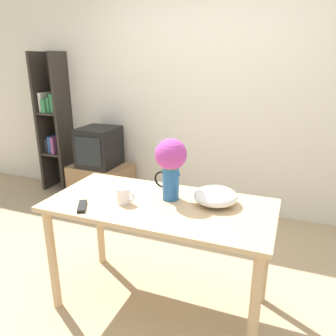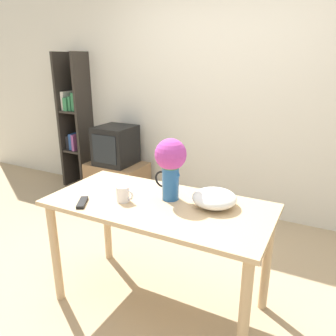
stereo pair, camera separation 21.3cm
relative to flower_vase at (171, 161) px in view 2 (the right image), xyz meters
name	(u,v)px [view 2 (the right image)]	position (x,y,z in m)	size (l,w,h in m)	color
ground_plane	(151,289)	(-0.16, 0.00, -1.05)	(12.00, 12.00, 0.00)	tan
wall_back	(228,96)	(-0.16, 1.66, 0.25)	(8.00, 0.05, 2.60)	silver
table	(159,219)	(-0.04, -0.10, -0.38)	(1.46, 0.71, 0.79)	tan
flower_vase	(171,161)	(0.00, 0.00, 0.00)	(0.22, 0.21, 0.41)	#235B9E
coffee_mug	(123,194)	(-0.26, -0.18, -0.21)	(0.12, 0.09, 0.10)	white
white_bowl	(214,198)	(0.30, 0.02, -0.21)	(0.28, 0.28, 0.11)	white
remote_control	(82,202)	(-0.47, -0.34, -0.25)	(0.12, 0.17, 0.02)	black
tv_stand	(118,181)	(-1.41, 1.31, -0.82)	(0.70, 0.46, 0.46)	#8E6B47
tv_set	(116,145)	(-1.41, 1.31, -0.36)	(0.42, 0.45, 0.46)	black
bookshelf	(76,122)	(-2.18, 1.50, -0.17)	(0.36, 0.32, 1.77)	#2D2823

